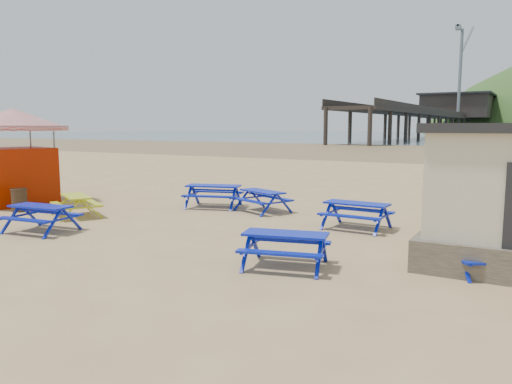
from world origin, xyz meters
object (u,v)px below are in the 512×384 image
Objects in this scene: ice_cream_kiosk at (14,144)px; litter_bin at (19,200)px; picnic_table_blue_a at (214,196)px; picnic_table_yellow at (76,206)px; picnic_table_blue_b at (262,201)px.

ice_cream_kiosk is 6.06× the size of litter_bin.
ice_cream_kiosk is at bearing -174.01° from picnic_table_blue_a.
picnic_table_blue_a is 8.26m from ice_cream_kiosk.
picnic_table_yellow is at bearing -143.56° from picnic_table_blue_a.
picnic_table_yellow is (-2.95, -4.01, -0.06)m from picnic_table_blue_a.
picnic_table_blue_b is at bearing 29.24° from litter_bin.
picnic_table_yellow is at bearing 6.28° from litter_bin.
ice_cream_kiosk is (-9.51, -3.18, 2.00)m from picnic_table_blue_b.
litter_bin is at bearing -159.68° from picnic_table_blue_a.
ice_cream_kiosk reaches higher than picnic_table_blue_b.
picnic_table_blue_a reaches higher than picnic_table_yellow.
picnic_table_blue_a is 7.06m from litter_bin.
picnic_table_yellow is at bearing 2.76° from ice_cream_kiosk.
picnic_table_blue_b is 1.02× the size of picnic_table_yellow.
ice_cream_kiosk is (-7.38, -3.15, 1.96)m from picnic_table_blue_a.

